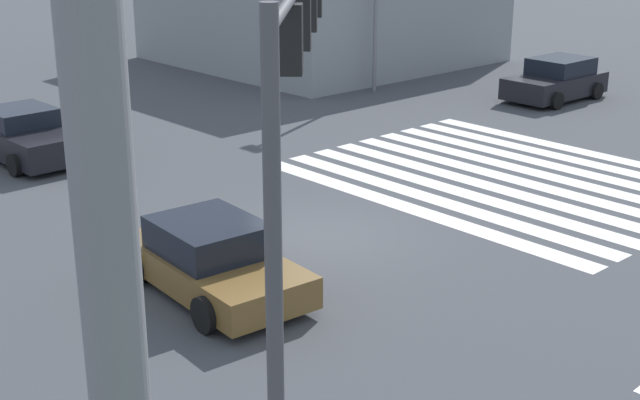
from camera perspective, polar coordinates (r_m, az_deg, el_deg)
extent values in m
plane|color=#3D3F44|center=(19.90, 0.00, -2.39)|extent=(124.02, 124.02, 0.00)
cube|color=silver|center=(27.76, 16.28, 3.03)|extent=(10.52, 0.60, 0.01)
cube|color=silver|center=(26.98, 15.21, 2.68)|extent=(10.52, 0.60, 0.01)
cube|color=silver|center=(26.21, 14.08, 2.30)|extent=(10.52, 0.60, 0.01)
cube|color=silver|center=(25.45, 12.88, 1.91)|extent=(10.52, 0.60, 0.01)
cube|color=silver|center=(24.70, 11.61, 1.49)|extent=(10.52, 0.60, 0.01)
cube|color=silver|center=(23.96, 10.26, 1.04)|extent=(10.52, 0.60, 0.01)
cube|color=silver|center=(23.25, 8.83, 0.56)|extent=(10.52, 0.60, 0.01)
cube|color=silver|center=(22.55, 7.30, 0.05)|extent=(10.52, 0.60, 0.01)
cube|color=silver|center=(21.86, 5.68, -0.49)|extent=(10.52, 0.60, 0.01)
cylinder|color=#47474C|center=(9.08, -2.92, -7.66)|extent=(0.18, 0.18, 6.31)
cube|color=black|center=(10.77, -1.88, 10.22)|extent=(0.40, 0.40, 0.84)
sphere|color=red|center=(10.92, -1.82, 10.35)|extent=(0.16, 0.16, 0.16)
cube|color=black|center=(12.57, -1.25, 11.47)|extent=(0.40, 0.40, 0.84)
sphere|color=gold|center=(12.73, -1.20, 11.56)|extent=(0.16, 0.16, 0.16)
cube|color=black|center=(14.38, -0.76, 12.40)|extent=(0.40, 0.40, 0.84)
sphere|color=green|center=(14.54, -0.73, 12.47)|extent=(0.16, 0.16, 0.16)
cube|color=black|center=(34.58, 14.78, 7.12)|extent=(2.01, 4.21, 0.77)
cube|color=black|center=(34.71, 15.16, 8.29)|extent=(1.79, 2.21, 0.61)
cylinder|color=black|center=(33.03, 14.90, 6.15)|extent=(0.23, 0.63, 0.63)
cylinder|color=black|center=(34.14, 12.12, 6.76)|extent=(0.23, 0.63, 0.63)
cylinder|color=black|center=(35.19, 17.29, 6.68)|extent=(0.23, 0.63, 0.63)
cylinder|color=black|center=(36.23, 14.60, 7.26)|extent=(0.23, 0.63, 0.63)
cube|color=black|center=(27.04, -18.34, 3.65)|extent=(4.43, 2.00, 0.78)
cube|color=black|center=(27.09, -18.69, 5.06)|extent=(1.88, 1.77, 0.53)
cylinder|color=black|center=(26.34, -15.06, 3.01)|extent=(0.64, 0.23, 0.63)
cylinder|color=black|center=(25.51, -18.94, 2.13)|extent=(0.64, 0.23, 0.63)
cylinder|color=black|center=(28.70, -17.70, 4.04)|extent=(0.64, 0.23, 0.63)
cube|color=brown|center=(17.13, -6.81, -4.39)|extent=(4.43, 2.27, 0.60)
cube|color=black|center=(17.03, -7.17, -2.32)|extent=(2.19, 1.90, 0.62)
cylinder|color=black|center=(16.68, -1.48, -5.49)|extent=(0.68, 0.27, 0.67)
cylinder|color=black|center=(15.70, -7.35, -7.28)|extent=(0.68, 0.27, 0.67)
cylinder|color=black|center=(18.72, -6.33, -2.82)|extent=(0.68, 0.27, 0.67)
cylinder|color=black|center=(17.85, -11.75, -4.22)|extent=(0.68, 0.27, 0.67)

